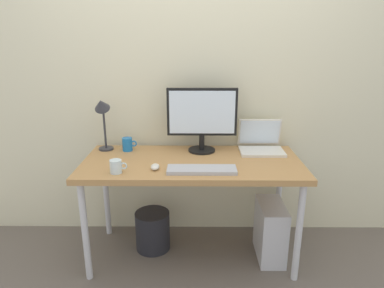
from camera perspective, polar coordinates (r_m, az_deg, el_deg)
The scene contains 12 objects.
ground_plane at distance 2.73m, azimuth 0.00°, elevation -17.61°, with size 6.00×6.00×0.00m, color #665B51.
back_wall at distance 2.65m, azimuth 0.07°, elevation 11.61°, with size 4.40×0.04×2.60m, color beige.
desk at distance 2.41m, azimuth 0.00°, elevation -4.19°, with size 1.50×0.68×0.75m.
monitor at distance 2.51m, azimuth 1.67°, elevation 4.61°, with size 0.51×0.20×0.47m.
laptop at distance 2.62m, azimuth 11.30°, elevation 0.14°, with size 0.32×0.27×0.23m.
desk_lamp at distance 2.59m, azimuth -14.62°, elevation 5.07°, with size 0.11×0.16×0.42m.
keyboard at distance 2.19m, azimuth 1.62°, elevation -4.26°, with size 0.44×0.14×0.02m, color #B2B2B7.
mouse at distance 2.24m, azimuth -6.12°, elevation -3.77°, with size 0.06×0.09×0.03m, color silver.
coffee_mug at distance 2.62m, azimuth -10.60°, elevation -0.04°, with size 0.11×0.07×0.10m.
glass_cup at distance 2.21m, azimuth -12.43°, elevation -3.64°, with size 0.11×0.08×0.08m.
computer_tower at distance 2.66m, azimuth 12.80°, elevation -13.79°, with size 0.18×0.36×0.42m, color silver.
wastebasket at distance 2.73m, azimuth -6.50°, elevation -14.01°, with size 0.26×0.26×0.30m, color #232328.
Camera 1 is at (0.02, -2.24, 1.57)m, focal length 32.27 mm.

